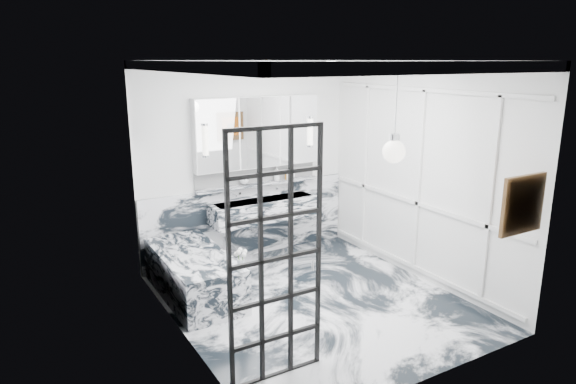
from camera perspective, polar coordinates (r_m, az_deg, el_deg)
floor at (r=6.29m, az=2.95°, el=-12.07°), size 3.60×3.60×0.00m
ceiling at (r=5.62m, az=3.33°, el=14.38°), size 3.60×3.60×0.00m
wall_back at (r=7.33m, az=-4.63°, el=3.37°), size 3.60×0.00×3.60m
wall_front at (r=4.47m, az=15.95°, el=-4.50°), size 3.60×0.00×3.60m
wall_left at (r=5.12m, az=-12.02°, el=-1.81°), size 0.00×3.60×3.60m
wall_right at (r=6.79m, az=14.50°, el=2.05°), size 0.00×3.60×3.60m
marble_clad_back at (r=7.52m, az=-4.41°, el=-3.21°), size 3.18×0.05×1.05m
marble_clad_left at (r=5.14m, az=-11.82°, el=-2.43°), size 0.02×3.56×2.68m
panel_molding at (r=6.80m, az=14.33°, el=1.21°), size 0.03×3.40×2.30m
soap_bottle_a at (r=7.49m, az=-1.26°, el=2.08°), size 0.11×0.11×0.22m
soap_bottle_b at (r=7.59m, az=0.02°, el=2.11°), size 0.08×0.08×0.18m
soap_bottle_c at (r=7.61m, az=0.30°, el=2.09°), size 0.14×0.14×0.17m
face_pot at (r=7.26m, az=-4.90°, el=1.36°), size 0.13×0.13×0.13m
amber_bottle at (r=7.58m, az=-0.20°, el=1.78°), size 0.04×0.04×0.10m
flower_vase at (r=5.76m, az=-5.25°, el=-8.03°), size 0.08×0.08×0.12m
crittall_door at (r=4.47m, az=-1.34°, el=-7.43°), size 0.88×0.04×2.28m
artwork at (r=5.37m, az=24.64°, el=-1.27°), size 0.48×0.05×0.48m
pendant_light at (r=4.95m, az=11.69°, el=4.41°), size 0.22×0.22×0.22m
trough_sink at (r=7.34m, az=-2.64°, el=-1.97°), size 1.60×0.45×0.30m
ledge at (r=7.39m, az=-3.26°, el=0.88°), size 1.90×0.14×0.04m
subway_tile at (r=7.42m, az=-3.50°, el=1.99°), size 1.90×0.03×0.23m
mirror_cabinet at (r=7.26m, az=-3.37°, el=6.65°), size 1.90×0.16×1.00m
sconce_left at (r=6.85m, az=-9.15°, el=5.67°), size 0.07×0.07×0.40m
sconce_right at (r=7.59m, az=2.53°, el=6.69°), size 0.07×0.07×0.40m
bathtub at (r=6.43m, az=-10.43°, el=-8.98°), size 0.75×1.65×0.55m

